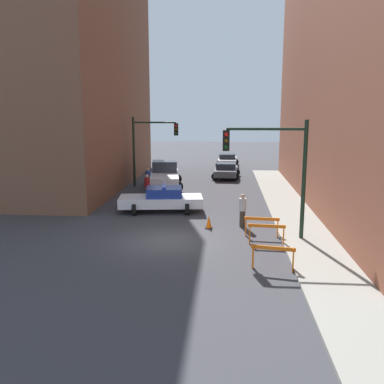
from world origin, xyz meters
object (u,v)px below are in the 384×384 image
at_px(traffic_light_near, 277,161).
at_px(parked_car_mid, 227,160).
at_px(police_car, 162,199).
at_px(white_truck, 165,175).
at_px(parked_car_near, 226,170).
at_px(pedestrian_crossing, 147,187).
at_px(traffic_cone, 209,222).
at_px(barrier_back, 262,223).
at_px(barrier_front, 273,254).
at_px(pedestrian_corner, 148,179).
at_px(barrier_mid, 267,231).
at_px(pedestrian_sidewalk, 243,210).
at_px(traffic_light_far, 148,141).

xyz_separation_m(traffic_light_near, parked_car_mid, (-2.09, 25.01, -2.86)).
xyz_separation_m(police_car, parked_car_mid, (3.76, 20.08, -0.05)).
height_order(white_truck, parked_car_near, white_truck).
height_order(pedestrian_crossing, traffic_cone, pedestrian_crossing).
bearing_deg(pedestrian_crossing, barrier_back, -66.82).
relative_size(barrier_front, traffic_cone, 2.41).
bearing_deg(pedestrian_corner, pedestrian_crossing, -68.13).
distance_m(pedestrian_corner, barrier_mid, 13.91).
bearing_deg(white_truck, traffic_cone, -78.63).
distance_m(barrier_front, barrier_mid, 2.99).
height_order(pedestrian_corner, barrier_mid, pedestrian_corner).
bearing_deg(pedestrian_sidewalk, parked_car_near, -50.90).
distance_m(white_truck, traffic_cone, 11.60).
distance_m(parked_car_near, pedestrian_sidewalk, 15.42).
relative_size(barrier_front, barrier_mid, 0.99).
distance_m(parked_car_near, parked_car_mid, 7.56).
bearing_deg(pedestrian_corner, white_truck, 69.69).
bearing_deg(parked_car_mid, traffic_light_near, -83.23).
bearing_deg(barrier_back, traffic_light_far, 121.04).
distance_m(parked_car_mid, barrier_front, 28.79).
xyz_separation_m(parked_car_near, barrier_front, (1.73, -21.18, -0.06)).
xyz_separation_m(parked_car_mid, barrier_front, (1.61, -28.74, -0.06)).
height_order(white_truck, traffic_cone, white_truck).
bearing_deg(traffic_light_near, pedestrian_crossing, 132.20).
bearing_deg(barrier_mid, parked_car_mid, 93.67).
xyz_separation_m(police_car, barrier_front, (5.37, -8.66, -0.11)).
xyz_separation_m(parked_car_mid, barrier_mid, (1.65, -25.75, -0.06)).
height_order(police_car, pedestrian_sidewalk, pedestrian_sidewalk).
relative_size(traffic_light_near, parked_car_mid, 1.19).
bearing_deg(barrier_front, traffic_cone, 115.38).
bearing_deg(traffic_cone, parked_car_mid, 87.72).
bearing_deg(pedestrian_corner, traffic_light_near, -42.43).
distance_m(traffic_light_far, parked_car_mid, 13.76).
bearing_deg(traffic_light_near, barrier_front, -97.24).
bearing_deg(pedestrian_crossing, pedestrian_corner, 80.74).
xyz_separation_m(parked_car_mid, pedestrian_crossing, (-5.16, -17.02, 0.19)).
bearing_deg(pedestrian_corner, traffic_cone, -50.81).
bearing_deg(traffic_light_far, white_truck, -14.49).
bearing_deg(police_car, barrier_front, -155.55).
distance_m(traffic_light_near, parked_car_mid, 25.26).
bearing_deg(barrier_front, barrier_mid, 89.22).
height_order(police_car, parked_car_near, police_car).
height_order(pedestrian_crossing, pedestrian_sidewalk, same).
bearing_deg(pedestrian_crossing, parked_car_mid, 54.63).
distance_m(parked_car_near, pedestrian_crossing, 10.72).
relative_size(barrier_back, traffic_cone, 2.44).
bearing_deg(traffic_cone, barrier_back, -25.10).
distance_m(traffic_light_near, traffic_light_far, 15.20).
distance_m(barrier_mid, barrier_back, 1.22).
height_order(traffic_light_far, barrier_front, traffic_light_far).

